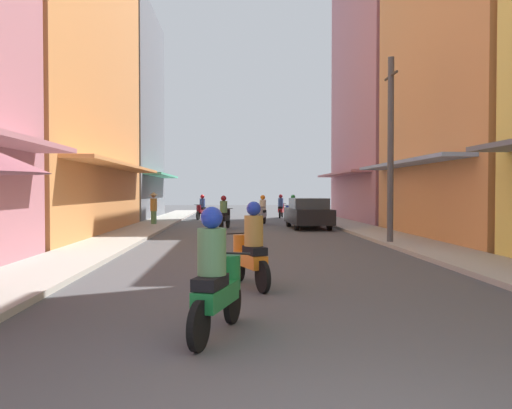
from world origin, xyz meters
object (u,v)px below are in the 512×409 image
at_px(motorbike_silver, 262,211).
at_px(motorbike_blue, 292,210).
at_px(motorbike_red, 281,207).
at_px(parked_car, 308,213).
at_px(pedestrian_far, 154,207).
at_px(motorbike_black, 225,214).
at_px(motorbike_orange, 250,249).
at_px(motorbike_green, 217,279).
at_px(utility_pole, 391,149).
at_px(motorbike_maroon, 201,208).

bearing_deg(motorbike_silver, motorbike_blue, 53.95).
bearing_deg(motorbike_red, motorbike_silver, -103.65).
bearing_deg(parked_car, pedestrian_far, 165.73).
bearing_deg(parked_car, motorbike_silver, 123.81).
height_order(motorbike_blue, motorbike_black, same).
xyz_separation_m(motorbike_orange, parked_car, (3.27, 14.93, 0.04)).
xyz_separation_m(motorbike_silver, parked_car, (2.03, -3.03, 0.04)).
bearing_deg(motorbike_orange, motorbike_silver, 86.05).
height_order(motorbike_orange, motorbike_green, same).
bearing_deg(pedestrian_far, motorbike_green, -79.17).
relative_size(motorbike_silver, utility_pole, 0.29).
distance_m(motorbike_green, parked_car, 18.51).
bearing_deg(motorbike_green, parked_car, 78.20).
bearing_deg(motorbike_orange, motorbike_blue, 81.34).
xyz_separation_m(motorbike_maroon, motorbike_orange, (2.30, -22.98, 0.00)).
bearing_deg(motorbike_black, parked_car, 2.60).
height_order(motorbike_green, utility_pole, utility_pole).
height_order(motorbike_blue, pedestrian_far, pedestrian_far).
xyz_separation_m(motorbike_green, motorbike_black, (-0.20, 17.94, 0.00)).
distance_m(motorbike_silver, motorbike_red, 7.00).
bearing_deg(utility_pole, motorbike_green, -117.32).
height_order(motorbike_orange, pedestrian_far, pedestrian_far).
relative_size(motorbike_silver, motorbike_green, 1.01).
height_order(motorbike_blue, utility_pole, utility_pole).
xyz_separation_m(motorbike_orange, motorbike_red, (2.89, 24.77, 0.00)).
relative_size(motorbike_green, motorbike_black, 0.99).
height_order(motorbike_blue, motorbike_orange, same).
height_order(motorbike_green, parked_car, motorbike_green).
distance_m(motorbike_blue, motorbike_green, 24.03).
bearing_deg(motorbike_red, utility_pole, -83.78).
bearing_deg(motorbike_blue, motorbike_maroon, 156.04).
distance_m(motorbike_black, utility_pole, 9.72).
distance_m(motorbike_red, utility_pole, 17.91).
xyz_separation_m(motorbike_blue, parked_car, (0.14, -5.63, 0.04)).
bearing_deg(parked_car, motorbike_orange, -102.36).
relative_size(motorbike_blue, motorbike_green, 0.99).
bearing_deg(motorbike_silver, utility_pole, -71.74).
bearing_deg(pedestrian_far, parked_car, -14.27).
relative_size(motorbike_black, pedestrian_far, 1.02).
relative_size(parked_car, utility_pole, 0.68).
bearing_deg(motorbike_orange, motorbike_red, 83.34).
bearing_deg(motorbike_silver, motorbike_maroon, 125.25).
relative_size(motorbike_orange, motorbike_black, 0.98).
relative_size(motorbike_blue, utility_pole, 0.28).
bearing_deg(utility_pole, pedestrian_far, 133.27).
relative_size(motorbike_orange, utility_pole, 0.28).
height_order(motorbike_maroon, utility_pole, utility_pole).
height_order(motorbike_orange, parked_car, motorbike_orange).
bearing_deg(motorbike_maroon, motorbike_blue, -23.96).
xyz_separation_m(motorbike_blue, utility_pole, (1.68, -13.43, 2.43)).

